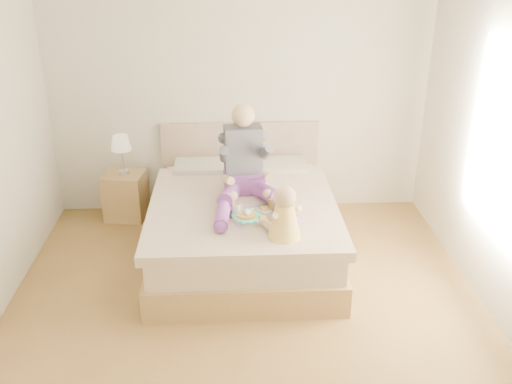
{
  "coord_description": "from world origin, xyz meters",
  "views": [
    {
      "loc": [
        -0.11,
        -3.78,
        2.85
      ],
      "look_at": [
        0.11,
        0.76,
        0.78
      ],
      "focal_mm": 40.0,
      "sensor_mm": 36.0,
      "label": 1
    }
  ],
  "objects_px": {
    "bed": "(243,222)",
    "nightstand": "(126,195)",
    "adult": "(246,171)",
    "tray": "(256,214)",
    "baby": "(284,216)"
  },
  "relations": [
    {
      "from": "bed",
      "to": "nightstand",
      "type": "bearing_deg",
      "value": 147.52
    },
    {
      "from": "adult",
      "to": "tray",
      "type": "height_order",
      "value": "adult"
    },
    {
      "from": "nightstand",
      "to": "tray",
      "type": "xyz_separation_m",
      "value": [
        1.35,
        -1.26,
        0.38
      ]
    },
    {
      "from": "tray",
      "to": "baby",
      "type": "relative_size",
      "value": 1.16
    },
    {
      "from": "bed",
      "to": "baby",
      "type": "bearing_deg",
      "value": -69.47
    },
    {
      "from": "bed",
      "to": "nightstand",
      "type": "xyz_separation_m",
      "value": [
        -1.25,
        0.8,
        -0.06
      ]
    },
    {
      "from": "bed",
      "to": "tray",
      "type": "height_order",
      "value": "bed"
    },
    {
      "from": "tray",
      "to": "baby",
      "type": "bearing_deg",
      "value": -80.8
    },
    {
      "from": "nightstand",
      "to": "adult",
      "type": "relative_size",
      "value": 0.48
    },
    {
      "from": "nightstand",
      "to": "adult",
      "type": "distance_m",
      "value": 1.64
    },
    {
      "from": "bed",
      "to": "adult",
      "type": "relative_size",
      "value": 2.03
    },
    {
      "from": "nightstand",
      "to": "baby",
      "type": "distance_m",
      "value": 2.31
    },
    {
      "from": "bed",
      "to": "baby",
      "type": "height_order",
      "value": "baby"
    },
    {
      "from": "baby",
      "to": "adult",
      "type": "bearing_deg",
      "value": 79.06
    },
    {
      "from": "bed",
      "to": "nightstand",
      "type": "relative_size",
      "value": 4.25
    }
  ]
}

